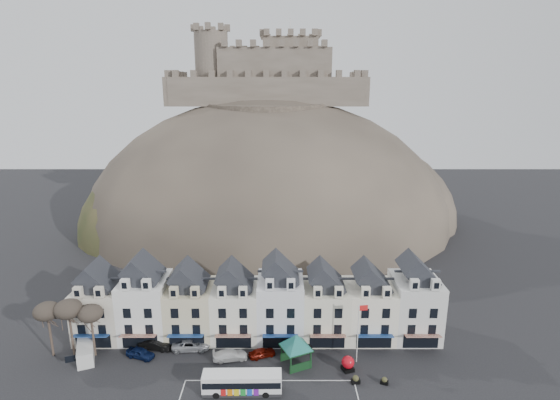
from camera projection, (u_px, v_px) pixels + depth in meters
The scene contains 19 objects.
townhouse_terrace at pixel (259, 303), 66.14m from camera, with size 54.40×9.35×11.80m.
castle_hill at pixel (272, 225), 118.66m from camera, with size 100.00×76.00×68.00m.
castle at pixel (269, 73), 115.01m from camera, with size 50.20×22.20×22.00m.
tree_left_far at pixel (47, 312), 60.45m from camera, with size 3.61×3.61×8.24m.
tree_left_mid at pixel (68, 309), 60.36m from camera, with size 3.78×3.78×8.64m.
tree_left_near at pixel (90, 314), 60.54m from camera, with size 3.43×3.43×7.84m.
bus at pixel (242, 382), 54.37m from camera, with size 9.88×2.44×2.78m.
bus_shelter at pixel (296, 342), 59.21m from camera, with size 6.69×6.69×4.64m.
red_buoy at pixel (348, 363), 58.67m from camera, with size 1.81×1.81×2.11m.
flagpole at pixel (359, 329), 59.48m from camera, with size 1.29×0.25×8.94m.
white_van at pixel (86, 352), 60.98m from camera, with size 3.79×5.29×2.22m.
planter_west at pixel (384, 381), 56.14m from camera, with size 1.12×0.82×1.00m.
planter_east at pixel (356, 380), 56.26m from camera, with size 1.20×0.80×1.14m.
car_navy at pixel (140, 353), 61.54m from camera, with size 1.67×4.14×1.41m, color #0B173B.
car_black at pixel (155, 344), 63.48m from camera, with size 1.64×4.71×1.55m, color black.
car_silver at pixel (191, 344), 63.48m from camera, with size 2.54×5.41×1.53m, color #A4A7AC.
car_white at pixel (230, 355), 61.08m from camera, with size 1.97×4.85×1.41m, color silver.
car_maroon at pixel (262, 353), 61.74m from camera, with size 1.53×3.80×1.29m, color #560C04.
car_charcoal at pixel (298, 348), 62.83m from camera, with size 1.41×4.05×1.34m, color black.
Camera 1 is at (3.37, -43.86, 37.53)m, focal length 28.00 mm.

